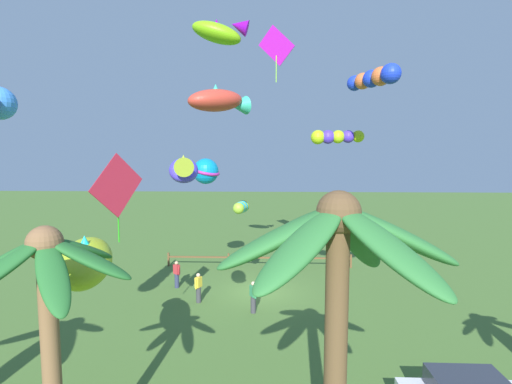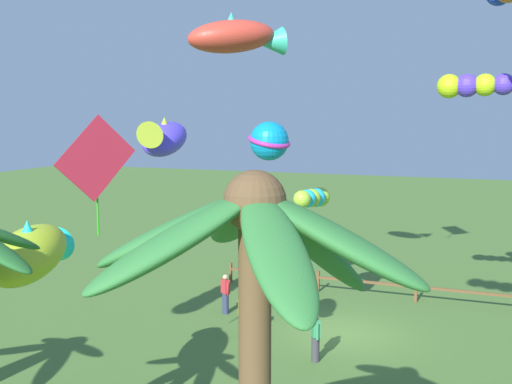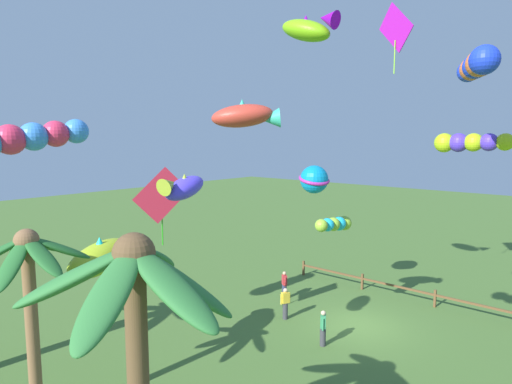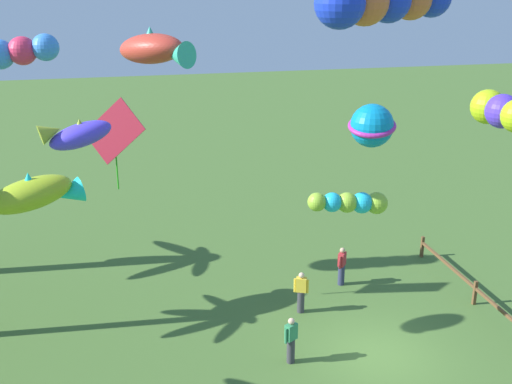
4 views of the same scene
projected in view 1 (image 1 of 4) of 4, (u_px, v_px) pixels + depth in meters
ground_plane at (261, 292)px, 21.39m from camera, size 120.00×120.00×0.00m
palm_tree_0 at (337, 271)px, 7.26m from camera, size 4.86×4.38×7.10m
palm_tree_2 at (49, 296)px, 7.83m from camera, size 3.61×3.52×6.33m
rail_fence at (259, 258)px, 26.11m from camera, size 12.90×0.12×0.95m
spectator_0 at (253, 297)px, 18.44m from camera, size 0.39×0.49×1.59m
spectator_1 at (177, 274)px, 21.98m from camera, size 0.45×0.42×1.59m
spectator_2 at (198, 287)px, 19.75m from camera, size 0.36×0.51×1.59m
kite_fish_0 at (184, 169)px, 11.88m from camera, size 1.36×2.28×1.08m
kite_diamond_1 at (276, 46)px, 20.89m from camera, size 2.04×1.03×3.13m
kite_tube_2 at (241, 207)px, 20.12m from camera, size 0.71×2.59×0.81m
kite_ball_3 at (206, 171)px, 21.47m from camera, size 2.18×2.19×1.48m
kite_fish_5 at (86, 260)px, 10.59m from camera, size 2.28×3.44×1.47m
kite_tube_6 at (374, 78)px, 17.17m from camera, size 1.87×3.06×0.89m
kite_fish_8 at (220, 32)px, 18.30m from camera, size 2.95×1.30×1.59m
kite_tube_9 at (335, 137)px, 21.15m from camera, size 3.02×0.81×0.81m
kite_fish_10 at (219, 101)px, 13.92m from camera, size 2.57×2.34×1.12m
kite_diamond_11 at (117, 186)px, 13.09m from camera, size 1.11×2.05×3.17m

